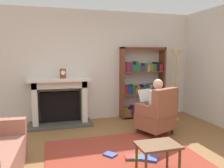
{
  "coord_description": "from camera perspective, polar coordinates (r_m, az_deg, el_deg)",
  "views": [
    {
      "loc": [
        -1.12,
        -3.0,
        1.61
      ],
      "look_at": [
        0.1,
        1.2,
        1.05
      ],
      "focal_mm": 36.12,
      "sensor_mm": 36.0,
      "label": 1
    }
  ],
  "objects": [
    {
      "name": "floor_lamp",
      "position": [
        5.72,
        16.0,
        5.75
      ],
      "size": [
        0.32,
        0.32,
        1.75
      ],
      "color": "#B7933F",
      "rests_on": "ground"
    },
    {
      "name": "seated_reader",
      "position": [
        4.7,
        10.48,
        -4.97
      ],
      "size": [
        0.51,
        0.6,
        1.14
      ],
      "rotation": [
        0.0,
        0.0,
        3.55
      ],
      "color": "silver",
      "rests_on": "ground"
    },
    {
      "name": "ground",
      "position": [
        3.58,
        4.03,
        -19.4
      ],
      "size": [
        14.0,
        14.0,
        0.0
      ],
      "primitive_type": "plane",
      "color": "brown"
    },
    {
      "name": "mantel_clock",
      "position": [
        5.23,
        -12.34,
        2.59
      ],
      "size": [
        0.14,
        0.14,
        0.21
      ],
      "color": "brown",
      "rests_on": "fireplace"
    },
    {
      "name": "fireplace",
      "position": [
        5.41,
        -13.05,
        -3.91
      ],
      "size": [
        1.42,
        0.64,
        1.09
      ],
      "color": "#4C4742",
      "rests_on": "ground"
    },
    {
      "name": "scattered_books",
      "position": [
        3.71,
        5.7,
        -17.94
      ],
      "size": [
        0.82,
        0.58,
        0.04
      ],
      "color": "#267233",
      "rests_on": "area_rug"
    },
    {
      "name": "bookshelf",
      "position": [
        5.89,
        7.71,
        -0.11
      ],
      "size": [
        1.16,
        0.32,
        1.81
      ],
      "color": "brown",
      "rests_on": "ground"
    },
    {
      "name": "armchair_reading",
      "position": [
        4.68,
        11.54,
        -7.54
      ],
      "size": [
        0.83,
        0.82,
        0.97
      ],
      "rotation": [
        0.0,
        0.0,
        3.55
      ],
      "color": "#331E14",
      "rests_on": "ground"
    },
    {
      "name": "back_wall",
      "position": [
        5.67,
        -4.78,
        4.63
      ],
      "size": [
        5.6,
        0.1,
        2.7
      ],
      "primitive_type": "cube",
      "color": "silver",
      "rests_on": "ground"
    },
    {
      "name": "side_wall_right",
      "position": [
        5.69,
        25.42,
        3.96
      ],
      "size": [
        0.1,
        5.2,
        2.7
      ],
      "primitive_type": "cube",
      "color": "silver",
      "rests_on": "ground"
    },
    {
      "name": "side_table",
      "position": [
        3.17,
        11.51,
        -15.81
      ],
      "size": [
        0.56,
        0.39,
        0.44
      ],
      "color": "brown",
      "rests_on": "ground"
    },
    {
      "name": "area_rug",
      "position": [
        3.84,
        2.41,
        -17.41
      ],
      "size": [
        2.4,
        1.8,
        0.01
      ],
      "primitive_type": "cube",
      "color": "#983628",
      "rests_on": "ground"
    }
  ]
}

